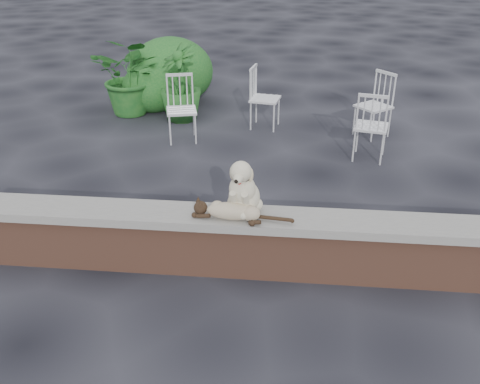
# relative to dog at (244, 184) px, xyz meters

# --- Properties ---
(ground) EXTENTS (60.00, 60.00, 0.00)m
(ground) POSITION_rel_dog_xyz_m (0.41, -0.07, -0.85)
(ground) COLOR black
(ground) RESTS_ON ground
(brick_wall) EXTENTS (6.00, 0.30, 0.50)m
(brick_wall) POSITION_rel_dog_xyz_m (0.41, -0.07, -0.60)
(brick_wall) COLOR brown
(brick_wall) RESTS_ON ground
(capstone) EXTENTS (6.20, 0.40, 0.08)m
(capstone) POSITION_rel_dog_xyz_m (0.41, -0.07, -0.31)
(capstone) COLOR slate
(capstone) RESTS_ON brick_wall
(dog) EXTENTS (0.42, 0.51, 0.53)m
(dog) POSITION_rel_dog_xyz_m (0.00, 0.00, 0.00)
(dog) COLOR beige
(dog) RESTS_ON capstone
(cat) EXTENTS (1.06, 0.42, 0.18)m
(cat) POSITION_rel_dog_xyz_m (-0.08, -0.15, -0.18)
(cat) COLOR tan
(cat) RESTS_ON capstone
(chair_c) EXTENTS (0.67, 0.67, 0.94)m
(chair_c) POSITION_rel_dog_xyz_m (1.44, 2.67, -0.38)
(chair_c) COLOR white
(chair_c) RESTS_ON ground
(chair_e) EXTENTS (0.65, 0.65, 0.94)m
(chair_e) POSITION_rel_dog_xyz_m (-0.02, 3.75, -0.38)
(chair_e) COLOR white
(chair_e) RESTS_ON ground
(chair_a) EXTENTS (0.68, 0.68, 0.94)m
(chair_a) POSITION_rel_dog_xyz_m (-1.19, 3.08, -0.38)
(chair_a) COLOR white
(chair_a) RESTS_ON ground
(chair_d) EXTENTS (0.79, 0.79, 0.94)m
(chair_d) POSITION_rel_dog_xyz_m (1.58, 3.53, -0.38)
(chair_d) COLOR white
(chair_d) RESTS_ON ground
(potted_plant_a) EXTENTS (1.33, 1.22, 1.28)m
(potted_plant_a) POSITION_rel_dog_xyz_m (-2.22, 4.19, -0.21)
(potted_plant_a) COLOR #17511F
(potted_plant_a) RESTS_ON ground
(potted_plant_b) EXTENTS (0.95, 0.95, 1.20)m
(potted_plant_b) POSITION_rel_dog_xyz_m (-1.38, 3.98, -0.24)
(potted_plant_b) COLOR #17511F
(potted_plant_b) RESTS_ON ground
(shrubbery) EXTENTS (1.48, 2.09, 1.17)m
(shrubbery) POSITION_rel_dog_xyz_m (-1.82, 5.01, -0.39)
(shrubbery) COLOR #17511F
(shrubbery) RESTS_ON ground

